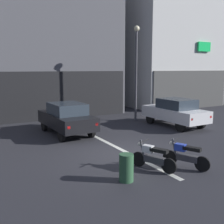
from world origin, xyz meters
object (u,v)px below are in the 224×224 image
street_lamp (136,63)px  motorcycle_blue_row_left_mid (185,155)px  car_white_parked_kerbside (175,111)px  car_black_crossing_near (67,117)px  motorcycle_white_row_leftmost (153,157)px  trash_bin (126,168)px

street_lamp → motorcycle_blue_row_left_mid: street_lamp is taller
car_white_parked_kerbside → motorcycle_blue_row_left_mid: bearing=-128.8°
street_lamp → motorcycle_blue_row_left_mid: bearing=-112.4°
car_black_crossing_near → street_lamp: street_lamp is taller
motorcycle_white_row_leftmost → trash_bin: bearing=-164.2°
motorcycle_white_row_leftmost → motorcycle_blue_row_left_mid: same height
car_black_crossing_near → street_lamp: bearing=14.4°
car_white_parked_kerbside → motorcycle_blue_row_left_mid: car_white_parked_kerbside is taller
car_white_parked_kerbside → street_lamp: size_ratio=0.69×
motorcycle_blue_row_left_mid → trash_bin: (-2.37, 0.03, -0.03)m
street_lamp → trash_bin: bearing=-125.5°
car_black_crossing_near → trash_bin: (-0.46, -6.59, -0.46)m
street_lamp → motorcycle_white_row_leftmost: bearing=-120.0°
street_lamp → motorcycle_white_row_leftmost: (-4.37, -7.57, -3.27)m
street_lamp → car_black_crossing_near: bearing=-165.6°
motorcycle_white_row_leftmost → motorcycle_blue_row_left_mid: size_ratio=1.00×
motorcycle_white_row_leftmost → car_black_crossing_near: bearing=97.5°
car_white_parked_kerbside → street_lamp: street_lamp is taller
motorcycle_white_row_leftmost → trash_bin: 1.33m
street_lamp → trash_bin: 10.28m
car_black_crossing_near → trash_bin: size_ratio=4.91×
car_white_parked_kerbside → car_black_crossing_near: bearing=169.1°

